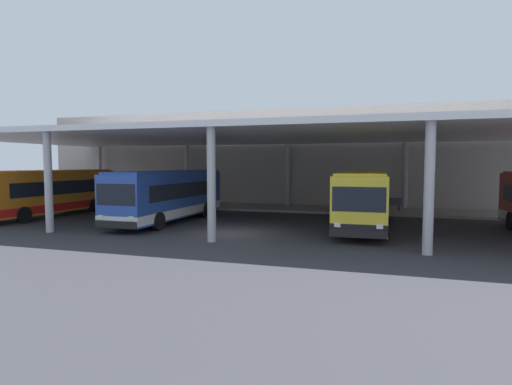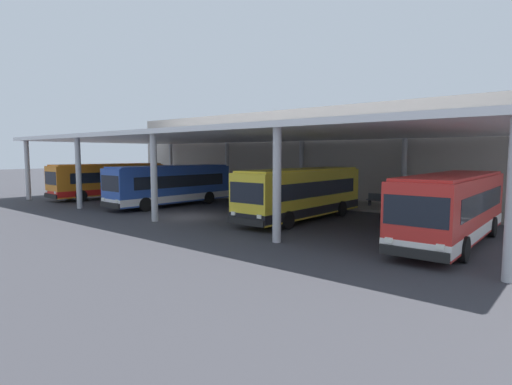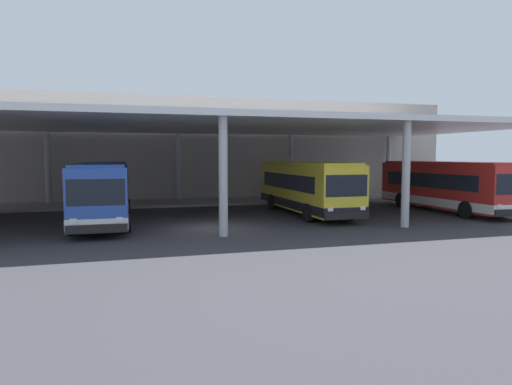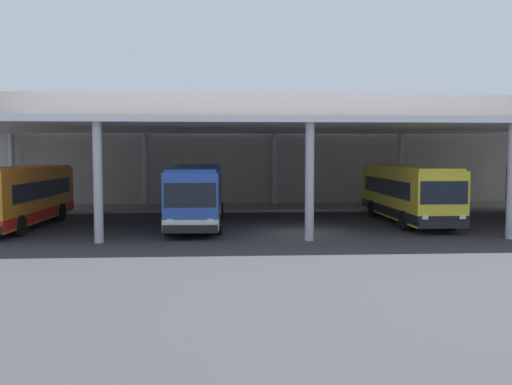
{
  "view_description": "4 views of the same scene",
  "coord_description": "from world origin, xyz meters",
  "px_view_note": "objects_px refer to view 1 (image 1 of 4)",
  "views": [
    {
      "loc": [
        7.39,
        -19.76,
        3.6
      ],
      "look_at": [
        -0.21,
        5.24,
        1.76
      ],
      "focal_mm": 28.63,
      "sensor_mm": 36.0,
      "label": 1
    },
    {
      "loc": [
        20.46,
        -17.45,
        4.07
      ],
      "look_at": [
        1.9,
        4.82,
        1.34
      ],
      "focal_mm": 28.72,
      "sensor_mm": 36.0,
      "label": 2
    },
    {
      "loc": [
        -4.34,
        -22.12,
        3.56
      ],
      "look_at": [
        3.4,
        3.89,
        1.37
      ],
      "focal_mm": 32.19,
      "sensor_mm": 36.0,
      "label": 3
    },
    {
      "loc": [
        -4.01,
        -27.6,
        4.0
      ],
      "look_at": [
        -1.96,
        4.0,
        1.7
      ],
      "focal_mm": 40.13,
      "sensor_mm": 36.0,
      "label": 4
    }
  ],
  "objects_px": {
    "bus_second_bay": "(169,195)",
    "bench_waiting": "(389,204)",
    "bus_nearest_bay": "(50,192)",
    "bus_middle_bay": "(363,199)"
  },
  "relations": [
    {
      "from": "bus_middle_bay",
      "to": "bench_waiting",
      "type": "height_order",
      "value": "bus_middle_bay"
    },
    {
      "from": "bus_nearest_bay",
      "to": "bus_middle_bay",
      "type": "bearing_deg",
      "value": 1.89
    },
    {
      "from": "bus_second_bay",
      "to": "bench_waiting",
      "type": "relative_size",
      "value": 5.88
    },
    {
      "from": "bus_nearest_bay",
      "to": "bench_waiting",
      "type": "bearing_deg",
      "value": 21.41
    },
    {
      "from": "bus_nearest_bay",
      "to": "bus_second_bay",
      "type": "xyz_separation_m",
      "value": [
        9.25,
        -0.09,
        0.0
      ]
    },
    {
      "from": "bus_second_bay",
      "to": "bus_nearest_bay",
      "type": "bearing_deg",
      "value": 179.42
    },
    {
      "from": "bench_waiting",
      "to": "bus_second_bay",
      "type": "bearing_deg",
      "value": -146.09
    },
    {
      "from": "bus_second_bay",
      "to": "bench_waiting",
      "type": "height_order",
      "value": "bus_second_bay"
    },
    {
      "from": "bus_nearest_bay",
      "to": "bus_second_bay",
      "type": "bearing_deg",
      "value": -0.58
    },
    {
      "from": "bus_nearest_bay",
      "to": "bus_second_bay",
      "type": "height_order",
      "value": "same"
    }
  ]
}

